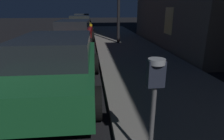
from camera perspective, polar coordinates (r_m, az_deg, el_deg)
The scene contains 6 objects.
sidewalk at distance 3.94m, azimuth 24.60°, elevation -13.87°, with size 3.20×36.00×0.15m, color slate.
parking_meter at distance 2.21m, azimuth 12.64°, elevation -5.20°, with size 0.19×0.19×1.39m.
car_green at distance 4.85m, azimuth -16.09°, elevation 1.39°, with size 2.15×4.38×1.43m.
car_red at distance 10.76m, azimuth -11.16°, elevation 10.67°, with size 2.21×4.54×1.43m.
car_yellow_cab at distance 16.63m, azimuth -9.69°, elevation 13.23°, with size 2.23×4.31×1.43m.
car_white at distance 22.71m, azimuth -8.97°, elevation 14.51°, with size 2.05×4.57×1.43m.
Camera 1 is at (3.67, -2.81, 2.06)m, focal length 30.59 mm.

